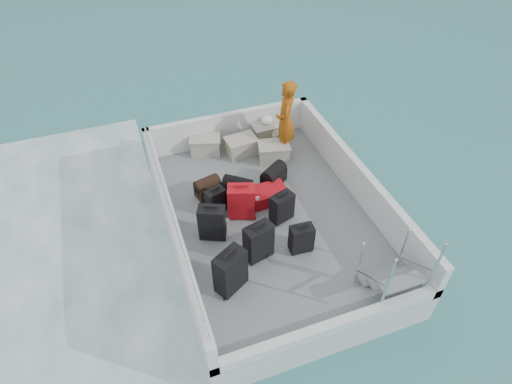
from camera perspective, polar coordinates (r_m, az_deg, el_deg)
The scene contains 22 objects.
ground at distance 8.20m, azimuth 1.72°, elevation -6.09°, with size 160.00×160.00×0.00m, color #1A5B5A.
ferry_hull at distance 7.98m, azimuth 1.76°, elevation -4.67°, with size 3.60×5.00×0.60m, color silver.
deck at distance 7.75m, azimuth 1.81°, elevation -3.11°, with size 3.30×4.70×0.02m, color slate.
deck_fittings at distance 7.38m, azimuth 5.29°, elevation -2.05°, with size 3.60×5.00×0.90m.
suitcase_0 at distance 6.46m, azimuth -3.42°, elevation -10.55°, with size 0.49×0.27×0.75m, color black.
suitcase_1 at distance 7.19m, azimuth -5.86°, elevation -4.13°, with size 0.44×0.25×0.66m, color black.
suitcase_2 at distance 7.66m, azimuth -5.38°, elevation -1.23°, with size 0.35×0.21×0.51m, color black.
suitcase_3 at distance 6.85m, azimuth 0.33°, elevation -6.72°, with size 0.45×0.26×0.68m, color black.
suitcase_5 at distance 7.51m, azimuth -1.94°, elevation -1.33°, with size 0.48×0.29×0.66m, color #B20D10.
suitcase_6 at distance 7.03m, azimuth 6.07°, elevation -6.25°, with size 0.38×0.23×0.53m, color black.
suitcase_7 at distance 7.48m, azimuth 3.48°, elevation -2.10°, with size 0.40×0.23×0.57m, color black.
suitcase_8 at distance 7.93m, azimuth 1.64°, elevation -0.37°, with size 0.44×0.67×0.26m, color #B20D10.
duffel_0 at distance 8.06m, azimuth -6.43°, elevation 0.39°, with size 0.45×0.30×0.32m, color black, non-canonical shape.
duffel_1 at distance 8.02m, azimuth -2.45°, elevation 0.44°, with size 0.53×0.30×0.32m, color black, non-canonical shape.
duffel_2 at distance 8.28m, azimuth 2.36°, elevation 2.03°, with size 0.51×0.30×0.32m, color black, non-canonical shape.
crate_0 at distance 9.10m, azimuth -6.75°, elevation 6.19°, with size 0.60×0.41×0.36m, color #AFA999.
crate_1 at distance 9.01m, azimuth -1.98°, elevation 6.04°, with size 0.59×0.41×0.36m, color #AFA999.
crate_2 at distance 9.42m, azimuth 1.47°, elevation 7.97°, with size 0.63×0.44×0.38m, color #AFA999.
crate_3 at distance 8.84m, azimuth 2.36°, elevation 5.24°, with size 0.60×0.41×0.36m, color #AFA999.
yellow_bag at distance 9.17m, azimuth 3.14°, elevation 6.22°, with size 0.28×0.26×0.22m, color yellow.
white_bag at distance 9.26m, azimuth 1.50°, elevation 9.40°, with size 0.24×0.24×0.18m, color white.
passenger at distance 8.65m, azimuth 3.96°, elevation 9.53°, with size 0.61×0.40×1.67m, color orange.
Camera 1 is at (-2.07, -5.01, 6.15)m, focal length 30.00 mm.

